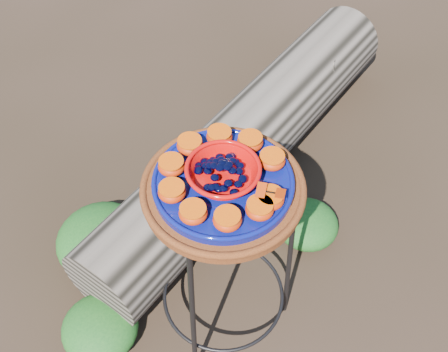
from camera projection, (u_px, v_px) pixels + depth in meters
ground at (223, 314)px, 2.00m from camera, size 60.00×60.00×0.00m
plant_stand at (223, 263)px, 1.73m from camera, size 0.44×0.44×0.70m
terracotta_saucer at (223, 190)px, 1.45m from camera, size 0.42×0.42×0.03m
cobalt_plate at (223, 183)px, 1.43m from camera, size 0.36×0.36×0.02m
red_bowl at (223, 174)px, 1.40m from camera, size 0.18×0.18×0.05m
glass_gems at (223, 164)px, 1.37m from camera, size 0.14×0.14×0.02m
orange_half_0 at (270, 199)px, 1.36m from camera, size 0.07×0.07×0.04m
orange_half_1 at (272, 160)px, 1.44m from camera, size 0.07×0.07×0.04m
orange_half_2 at (250, 142)px, 1.48m from camera, size 0.07×0.07×0.04m
orange_half_3 at (219, 136)px, 1.49m from camera, size 0.07×0.07×0.04m
orange_half_4 at (190, 145)px, 1.47m from camera, size 0.07×0.07×0.04m
orange_half_5 at (172, 166)px, 1.42m from camera, size 0.07×0.07×0.04m
orange_half_6 at (172, 192)px, 1.37m from camera, size 0.07×0.07×0.04m
orange_half_7 at (193, 213)px, 1.33m from camera, size 0.07×0.07×0.04m
orange_half_8 at (227, 220)px, 1.32m from camera, size 0.07×0.07×0.04m
orange_half_9 at (260, 209)px, 1.34m from camera, size 0.07×0.07×0.04m
butterfly at (271, 192)px, 1.34m from camera, size 0.10×0.10×0.01m
driftwood_log at (246, 140)px, 2.32m from camera, size 1.79×0.98×0.33m
foliage_left at (100, 327)px, 1.90m from camera, size 0.26×0.26×0.13m
foliage_right at (307, 223)px, 2.18m from camera, size 0.24×0.24×0.12m
foliage_back at (102, 239)px, 2.10m from camera, size 0.34×0.34×0.17m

